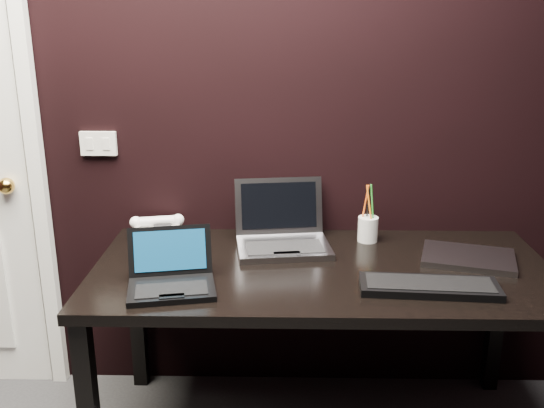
{
  "coord_description": "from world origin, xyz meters",
  "views": [
    {
      "loc": [
        0.16,
        -0.68,
        1.63
      ],
      "look_at": [
        0.11,
        1.35,
        1.0
      ],
      "focal_mm": 40.0,
      "sensor_mm": 36.0,
      "label": 1
    }
  ],
  "objects_px": {
    "silver_laptop": "(282,236)",
    "closed_laptop": "(468,258)",
    "desk": "(322,285)",
    "ext_keyboard": "(429,286)",
    "desk_phone": "(158,229)",
    "netbook": "(171,278)",
    "mobile_phone": "(138,252)",
    "pen_cup": "(368,228)"
  },
  "relations": [
    {
      "from": "netbook",
      "to": "ext_keyboard",
      "type": "bearing_deg",
      "value": -0.09
    },
    {
      "from": "closed_laptop",
      "to": "mobile_phone",
      "type": "relative_size",
      "value": 3.86
    },
    {
      "from": "ext_keyboard",
      "to": "desk_phone",
      "type": "xyz_separation_m",
      "value": [
        -1.02,
        0.49,
        0.03
      ]
    },
    {
      "from": "mobile_phone",
      "to": "closed_laptop",
      "type": "bearing_deg",
      "value": 1.81
    },
    {
      "from": "netbook",
      "to": "desk_phone",
      "type": "bearing_deg",
      "value": 106.59
    },
    {
      "from": "desk",
      "to": "pen_cup",
      "type": "distance_m",
      "value": 0.36
    },
    {
      "from": "desk",
      "to": "desk_phone",
      "type": "bearing_deg",
      "value": 156.78
    },
    {
      "from": "closed_laptop",
      "to": "desk",
      "type": "bearing_deg",
      "value": -173.01
    },
    {
      "from": "silver_laptop",
      "to": "desk",
      "type": "bearing_deg",
      "value": -52.74
    },
    {
      "from": "silver_laptop",
      "to": "netbook",
      "type": "bearing_deg",
      "value": -133.77
    },
    {
      "from": "closed_laptop",
      "to": "desk_phone",
      "type": "height_order",
      "value": "desk_phone"
    },
    {
      "from": "desk",
      "to": "silver_laptop",
      "type": "distance_m",
      "value": 0.28
    },
    {
      "from": "closed_laptop",
      "to": "pen_cup",
      "type": "bearing_deg",
      "value": 150.41
    },
    {
      "from": "desk",
      "to": "closed_laptop",
      "type": "relative_size",
      "value": 4.35
    },
    {
      "from": "desk",
      "to": "silver_laptop",
      "type": "height_order",
      "value": "silver_laptop"
    },
    {
      "from": "closed_laptop",
      "to": "desk_phone",
      "type": "xyz_separation_m",
      "value": [
        -1.23,
        0.22,
        0.03
      ]
    },
    {
      "from": "netbook",
      "to": "closed_laptop",
      "type": "xyz_separation_m",
      "value": [
        1.08,
        0.26,
        -0.03
      ]
    },
    {
      "from": "desk_phone",
      "to": "pen_cup",
      "type": "height_order",
      "value": "pen_cup"
    },
    {
      "from": "silver_laptop",
      "to": "closed_laptop",
      "type": "bearing_deg",
      "value": -10.38
    },
    {
      "from": "netbook",
      "to": "desk_phone",
      "type": "distance_m",
      "value": 0.5
    },
    {
      "from": "desk",
      "to": "ext_keyboard",
      "type": "height_order",
      "value": "ext_keyboard"
    },
    {
      "from": "netbook",
      "to": "closed_laptop",
      "type": "bearing_deg",
      "value": 13.68
    },
    {
      "from": "netbook",
      "to": "pen_cup",
      "type": "distance_m",
      "value": 0.86
    },
    {
      "from": "mobile_phone",
      "to": "pen_cup",
      "type": "xyz_separation_m",
      "value": [
        0.89,
        0.24,
        0.02
      ]
    },
    {
      "from": "closed_laptop",
      "to": "netbook",
      "type": "bearing_deg",
      "value": -166.32
    },
    {
      "from": "desk",
      "to": "pen_cup",
      "type": "xyz_separation_m",
      "value": [
        0.2,
        0.27,
        0.13
      ]
    },
    {
      "from": "ext_keyboard",
      "to": "closed_laptop",
      "type": "xyz_separation_m",
      "value": [
        0.21,
        0.27,
        -0.0
      ]
    },
    {
      "from": "desk_phone",
      "to": "pen_cup",
      "type": "bearing_deg",
      "value": -1.16
    },
    {
      "from": "desk_phone",
      "to": "closed_laptop",
      "type": "bearing_deg",
      "value": -10.15
    },
    {
      "from": "closed_laptop",
      "to": "desk_phone",
      "type": "bearing_deg",
      "value": 169.85
    },
    {
      "from": "silver_laptop",
      "to": "mobile_phone",
      "type": "relative_size",
      "value": 3.97
    },
    {
      "from": "silver_laptop",
      "to": "desk_phone",
      "type": "relative_size",
      "value": 1.75
    },
    {
      "from": "mobile_phone",
      "to": "pen_cup",
      "type": "relative_size",
      "value": 0.42
    },
    {
      "from": "silver_laptop",
      "to": "pen_cup",
      "type": "height_order",
      "value": "silver_laptop"
    },
    {
      "from": "ext_keyboard",
      "to": "desk_phone",
      "type": "distance_m",
      "value": 1.13
    },
    {
      "from": "silver_laptop",
      "to": "closed_laptop",
      "type": "xyz_separation_m",
      "value": [
        0.71,
        -0.13,
        -0.04
      ]
    },
    {
      "from": "ext_keyboard",
      "to": "desk_phone",
      "type": "height_order",
      "value": "desk_phone"
    },
    {
      "from": "closed_laptop",
      "to": "pen_cup",
      "type": "relative_size",
      "value": 1.62
    },
    {
      "from": "netbook",
      "to": "pen_cup",
      "type": "relative_size",
      "value": 1.37
    },
    {
      "from": "mobile_phone",
      "to": "ext_keyboard",
      "type": "bearing_deg",
      "value": -12.23
    },
    {
      "from": "silver_laptop",
      "to": "desk_phone",
      "type": "distance_m",
      "value": 0.53
    },
    {
      "from": "silver_laptop",
      "to": "ext_keyboard",
      "type": "distance_m",
      "value": 0.64
    }
  ]
}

